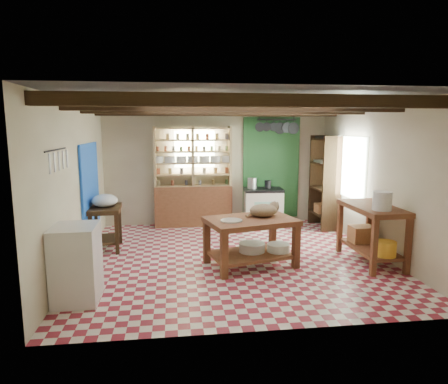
{
  "coord_description": "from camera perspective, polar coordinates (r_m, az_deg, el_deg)",
  "views": [
    {
      "loc": [
        -0.99,
        -6.43,
        2.18
      ],
      "look_at": [
        -0.12,
        0.3,
        1.07
      ],
      "focal_mm": 32.0,
      "sensor_mm": 36.0,
      "label": 1
    }
  ],
  "objects": [
    {
      "name": "floor",
      "position": [
        6.87,
        1.34,
        -9.35
      ],
      "size": [
        5.0,
        5.0,
        0.02
      ],
      "primitive_type": "cube",
      "color": "maroon",
      "rests_on": "ground"
    },
    {
      "name": "shelving_unit",
      "position": [
        8.82,
        -4.45,
        2.2
      ],
      "size": [
        1.7,
        0.34,
        2.2
      ],
      "primitive_type": "cube",
      "color": "tan",
      "rests_on": "floor"
    },
    {
      "name": "tall_rack",
      "position": [
        8.94,
        14.18,
        1.39
      ],
      "size": [
        0.4,
        0.86,
        2.0
      ],
      "primitive_type": "cube",
      "color": "#352212",
      "rests_on": "floor"
    },
    {
      "name": "work_table",
      "position": [
        6.38,
        3.81,
        -7.15
      ],
      "size": [
        1.53,
        1.21,
        0.76
      ],
      "primitive_type": "cube",
      "rotation": [
        0.0,
        0.0,
        0.25
      ],
      "color": "brown",
      "rests_on": "floor"
    },
    {
      "name": "window_right",
      "position": [
        8.24,
        17.62,
        3.39
      ],
      "size": [
        0.02,
        1.3,
        1.2
      ],
      "primitive_type": "cube",
      "color": "white",
      "rests_on": "wall_right"
    },
    {
      "name": "white_cabinet",
      "position": [
        5.43,
        -20.34,
        -9.55
      ],
      "size": [
        0.54,
        0.65,
        0.97
      ],
      "primitive_type": "cube",
      "rotation": [
        0.0,
        0.0,
        0.0
      ],
      "color": "silver",
      "rests_on": "floor"
    },
    {
      "name": "wall_right",
      "position": [
        7.37,
        20.98,
        1.78
      ],
      "size": [
        0.04,
        5.0,
        2.6
      ],
      "primitive_type": "cube",
      "color": "beige",
      "rests_on": "floor"
    },
    {
      "name": "ceiling_beams",
      "position": [
        6.51,
        1.42,
        11.89
      ],
      "size": [
        5.0,
        3.8,
        0.15
      ],
      "primitive_type": "cube",
      "color": "#352212",
      "rests_on": "ceiling"
    },
    {
      "name": "window_back",
      "position": [
        8.94,
        -4.23,
        6.15
      ],
      "size": [
        0.9,
        0.02,
        0.8
      ],
      "primitive_type": "cube",
      "color": "white",
      "rests_on": "wall_back"
    },
    {
      "name": "wall_front",
      "position": [
        4.15,
        6.64,
        -3.08
      ],
      "size": [
        5.0,
        0.04,
        2.6
      ],
      "primitive_type": "cube",
      "color": "beige",
      "rests_on": "floor"
    },
    {
      "name": "green_wall_patch",
      "position": [
        9.23,
        6.74,
        3.41
      ],
      "size": [
        1.3,
        0.04,
        2.3
      ],
      "primitive_type": "cube",
      "color": "#205226",
      "rests_on": "wall_back"
    },
    {
      "name": "cat",
      "position": [
        6.41,
        5.68,
        -2.63
      ],
      "size": [
        0.55,
        0.5,
        0.2
      ],
      "primitive_type": "ellipsoid",
      "rotation": [
        0.0,
        0.0,
        0.43
      ],
      "color": "#9B7D5A",
      "rests_on": "work_table"
    },
    {
      "name": "utensil_rail",
      "position": [
        5.44,
        -22.85,
        4.3
      ],
      "size": [
        0.06,
        0.9,
        0.28
      ],
      "primitive_type": "cube",
      "color": "black",
      "rests_on": "wall_left"
    },
    {
      "name": "kettle_right",
      "position": [
        8.92,
        6.28,
        1.08
      ],
      "size": [
        0.15,
        0.15,
        0.18
      ],
      "primitive_type": "cylinder",
      "rotation": [
        0.0,
        0.0,
        -0.07
      ],
      "color": "black",
      "rests_on": "stove"
    },
    {
      "name": "wicker_basket",
      "position": [
        7.2,
        19.13,
        -5.7
      ],
      "size": [
        0.4,
        0.32,
        0.28
      ],
      "primitive_type": "cube",
      "rotation": [
        0.0,
        0.0,
        0.01
      ],
      "color": "#A16C40",
      "rests_on": "right_counter"
    },
    {
      "name": "pot_rack",
      "position": [
        8.77,
        7.53,
        9.18
      ],
      "size": [
        0.86,
        0.12,
        0.36
      ],
      "primitive_type": "cube",
      "color": "black",
      "rests_on": "ceiling"
    },
    {
      "name": "steel_tray",
      "position": [
        6.1,
        1.08,
        -4.1
      ],
      "size": [
        0.4,
        0.4,
        0.02
      ],
      "primitive_type": "cylinder",
      "rotation": [
        0.0,
        0.0,
        0.25
      ],
      "color": "#B8B8C0",
      "rests_on": "work_table"
    },
    {
      "name": "prep_table",
      "position": [
        7.49,
        -16.5,
        -4.97
      ],
      "size": [
        0.57,
        0.8,
        0.78
      ],
      "primitive_type": "cube",
      "rotation": [
        0.0,
        0.0,
        0.05
      ],
      "color": "#352212",
      "rests_on": "floor"
    },
    {
      "name": "kettle_left",
      "position": [
        8.86,
        4.05,
        1.25
      ],
      "size": [
        0.22,
        0.22,
        0.24
      ],
      "primitive_type": "cylinder",
      "rotation": [
        0.0,
        0.0,
        -0.07
      ],
      "color": "#B8B8C0",
      "rests_on": "stove"
    },
    {
      "name": "basin_small",
      "position": [
        6.53,
        7.78,
        -7.89
      ],
      "size": [
        0.44,
        0.44,
        0.13
      ],
      "primitive_type": "cylinder",
      "rotation": [
        0.0,
        0.0,
        0.25
      ],
      "color": "silver",
      "rests_on": "work_table"
    },
    {
      "name": "right_counter",
      "position": [
        6.92,
        20.29,
        -5.64
      ],
      "size": [
        0.67,
        1.32,
        0.94
      ],
      "primitive_type": "cube",
      "rotation": [
        0.0,
        0.0,
        0.01
      ],
      "color": "brown",
      "rests_on": "floor"
    },
    {
      "name": "white_bucket",
      "position": [
        6.47,
        21.65,
        -1.19
      ],
      "size": [
        0.29,
        0.29,
        0.28
      ],
      "primitive_type": "cylinder",
      "rotation": [
        0.0,
        0.0,
        0.01
      ],
      "color": "silver",
      "rests_on": "right_counter"
    },
    {
      "name": "enamel_bowl",
      "position": [
        7.38,
        -16.68,
        -1.17
      ],
      "size": [
        0.47,
        0.47,
        0.23
      ],
      "primitive_type": "ellipsoid",
      "rotation": [
        0.0,
        0.0,
        0.05
      ],
      "color": "silver",
      "rests_on": "prep_table"
    },
    {
      "name": "blue_wall_patch",
      "position": [
        7.56,
        -18.57,
        0.55
      ],
      "size": [
        0.04,
        1.4,
        1.6
      ],
      "primitive_type": "cube",
      "color": "blue",
      "rests_on": "wall_left"
    },
    {
      "name": "ceiling",
      "position": [
        6.52,
        1.43,
        12.94
      ],
      "size": [
        5.0,
        5.0,
        0.02
      ],
      "primitive_type": "cube",
      "color": "#4A4A4F",
      "rests_on": "wall_back"
    },
    {
      "name": "wall_left",
      "position": [
        6.66,
        -20.38,
        1.08
      ],
      "size": [
        0.04,
        5.0,
        2.6
      ],
      "primitive_type": "cube",
      "color": "beige",
      "rests_on": "floor"
    },
    {
      "name": "basin_large",
      "position": [
        6.48,
        4.01,
        -7.89
      ],
      "size": [
        0.51,
        0.51,
        0.14
      ],
      "primitive_type": "cylinder",
      "rotation": [
        0.0,
        0.0,
        0.25
      ],
      "color": "silver",
      "rests_on": "work_table"
    },
    {
      "name": "stove",
      "position": [
        8.99,
        5.59,
        -2.12
      ],
      "size": [
        0.89,
        0.63,
        0.83
      ],
      "primitive_type": "cube",
      "rotation": [
        0.0,
        0.0,
        -0.07
      ],
      "color": "silver",
      "rests_on": "floor"
    },
    {
      "name": "yellow_tub",
      "position": [
        6.57,
        22.09,
        -7.51
      ],
      "size": [
        0.31,
        0.31,
        0.23
      ],
      "primitive_type": "cylinder",
      "rotation": [
        0.0,
        0.0,
        0.01
      ],
      "color": "gold",
      "rests_on": "right_counter"
    },
    {
      "name": "wall_back",
      "position": [
        9.03,
        -1.03,
        3.66
      ],
      "size": [
        5.0,
        0.04,
        2.6
      ],
      "primitive_type": "cube",
      "color": "beige",
      "rests_on": "floor"
    }
  ]
}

